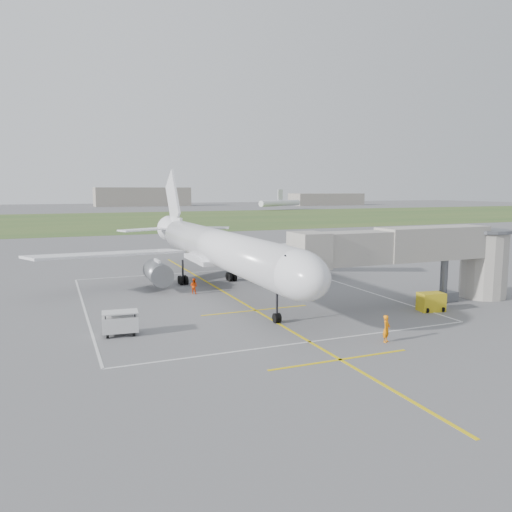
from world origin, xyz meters
name	(u,v)px	position (x,y,z in m)	size (l,w,h in m)	color
ground	(220,290)	(0.00, 0.00, 0.00)	(700.00, 700.00, 0.00)	#59595C
grass_strip	(101,221)	(0.00, 130.00, 0.01)	(700.00, 120.00, 0.02)	#365927
apron_markings	(239,301)	(0.00, -5.82, 0.01)	(28.20, 60.00, 0.01)	yellow
airliner	(217,248)	(0.00, 0.75, 4.39)	(38.93, 46.75, 13.52)	white
jet_bridge	(426,253)	(15.72, -13.50, 4.74)	(23.40, 5.00, 7.20)	#9F9A90
gpu_unit	(431,302)	(14.23, -16.11, 0.80)	(2.37, 1.84, 1.63)	gold
baggage_cart	(120,323)	(-12.08, -13.22, 0.91)	(2.69, 1.77, 1.78)	silver
ramp_worker_nose	(386,329)	(4.95, -22.06, 0.96)	(0.70, 0.46, 1.93)	orange
ramp_worker_wing	(194,286)	(-3.14, -0.98, 0.81)	(0.78, 0.61, 1.61)	#E63F07
distant_hangars	(49,199)	(-16.15, 265.19, 5.17)	(345.00, 49.00, 12.00)	gray
distant_aircraft	(109,206)	(7.70, 177.24, 3.59)	(204.35, 49.27, 8.85)	white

